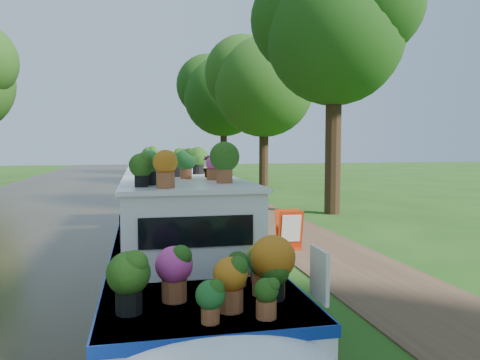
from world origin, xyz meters
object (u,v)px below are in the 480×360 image
second_boat (146,176)px  pedestrian_pink (187,166)px  plant_boat (175,226)px  sandwich_board (289,231)px

second_boat → pedestrian_pink: (2.99, 2.51, 0.50)m
plant_boat → second_boat: bearing=90.6°
second_boat → plant_boat: bearing=-73.9°
sandwich_board → pedestrian_pink: bearing=92.8°
pedestrian_pink → plant_boat: bearing=-115.4°
second_boat → pedestrian_pink: pedestrian_pink is taller
plant_boat → pedestrian_pink: bearing=83.7°
pedestrian_pink → sandwich_board: bearing=-109.2°
pedestrian_pink → second_boat: bearing=-159.1°
plant_boat → pedestrian_pink: (2.75, 24.86, 0.11)m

